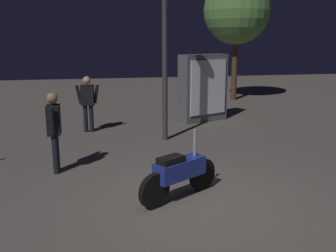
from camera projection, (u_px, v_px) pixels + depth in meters
name	position (u px, v px, depth m)	size (l,w,h in m)	color
ground_plane	(198.00, 206.00, 5.99)	(40.00, 40.00, 0.00)	#605951
motorcycle_blue_foreground	(180.00, 173.00, 6.21)	(1.47, 0.96, 1.11)	black
person_rider_beside	(54.00, 126.00, 7.32)	(0.24, 0.66, 1.59)	black
person_bystander_far	(88.00, 99.00, 10.56)	(0.66, 0.27, 1.57)	black
streetlamp_near	(165.00, 26.00, 9.29)	(0.36, 0.36, 4.46)	#38383D
tree_left_bg	(237.00, 11.00, 15.55)	(2.72, 2.72, 5.04)	#4C331E
kiosk_billboard	(203.00, 88.00, 11.97)	(1.67, 1.06, 2.10)	#595960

